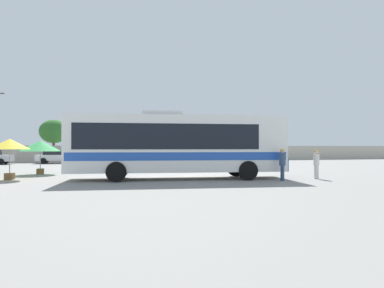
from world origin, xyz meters
The scene contains 11 objects.
ground_plane centered at (0.00, 10.00, 0.00)m, with size 300.00×300.00×0.00m, color gray.
perimeter_wall centered at (0.00, 23.02, 0.99)m, with size 80.00×0.30×1.99m, color #B2AD9E.
coach_bus_white_blue centered at (-1.23, -0.88, 1.99)m, with size 12.11×4.02×3.74m.
attendant_by_bus_door centered at (4.04, -3.30, 0.96)m, with size 0.40×0.40×1.69m.
passenger_waiting_on_apron centered at (6.47, -2.81, 0.92)m, with size 0.36×0.36×1.62m.
vendor_umbrella_near_gate_green centered at (-9.12, 4.76, 1.84)m, with size 2.59×2.59×2.22m.
vendor_umbrella_secondary_yellow centered at (-10.08, 1.23, 1.90)m, with size 2.10×2.10×2.24m.
parked_car_second_white centered at (-9.95, 20.26, 0.78)m, with size 4.54×2.01×1.47m.
parked_car_third_black centered at (-3.10, 20.01, 0.79)m, with size 4.64×2.08×1.49m.
parked_car_rightmost_silver centered at (3.31, 19.24, 0.81)m, with size 4.60×2.11×1.54m.
roadside_tree_midleft centered at (-11.15, 26.11, 3.77)m, with size 3.51×3.51×5.28m.
Camera 1 is at (-5.14, -18.93, 1.77)m, focal length 30.96 mm.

